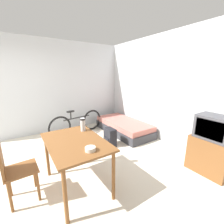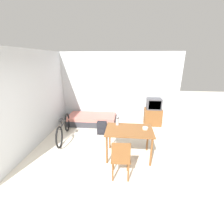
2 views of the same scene
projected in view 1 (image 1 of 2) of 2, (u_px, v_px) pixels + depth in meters
ground_plane at (2, 187)px, 2.35m from camera, size 20.00×20.00×0.00m
wall_back at (159, 89)px, 3.91m from camera, size 5.13×0.06×2.70m
wall_left at (67, 87)px, 4.66m from camera, size 0.06×4.53×2.70m
daybed at (123, 127)px, 4.55m from camera, size 1.87×0.87×0.36m
tv at (211, 146)px, 2.62m from camera, size 0.64×0.42×1.06m
dining_table at (76, 147)px, 2.23m from camera, size 1.17×0.78×0.78m
wooden_chair at (12, 168)px, 1.98m from camera, size 0.42×0.42×0.93m
bicycle at (77, 123)px, 4.39m from camera, size 0.33×1.69×0.74m
thermos_flask at (83, 124)px, 2.56m from camera, size 0.09×0.09×0.23m
mate_bowl at (90, 149)px, 1.90m from camera, size 0.14×0.14×0.05m
backpack at (110, 137)px, 3.68m from camera, size 0.31×0.22×0.44m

